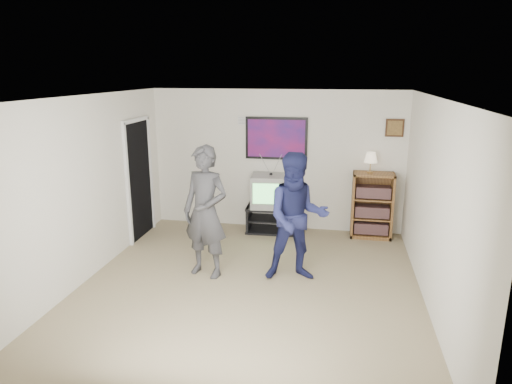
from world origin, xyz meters
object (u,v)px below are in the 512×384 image
(bookshelf, at_px, (372,205))
(person_tall, at_px, (206,212))
(crt_television, at_px, (271,191))
(person_short, at_px, (297,218))
(media_stand, at_px, (273,219))

(bookshelf, bearing_deg, person_tall, -140.02)
(crt_television, xyz_separation_m, person_short, (0.64, -1.84, 0.13))
(media_stand, relative_size, person_tall, 0.52)
(bookshelf, bearing_deg, media_stand, -178.32)
(bookshelf, xyz_separation_m, person_short, (-1.11, -1.89, 0.32))
(crt_television, relative_size, bookshelf, 0.60)
(person_tall, relative_size, person_short, 1.04)
(crt_television, bearing_deg, bookshelf, -3.45)
(person_short, bearing_deg, bookshelf, 47.50)
(media_stand, height_order, bookshelf, bookshelf)
(crt_television, height_order, person_tall, person_tall)
(person_tall, bearing_deg, crt_television, 87.88)
(crt_television, distance_m, person_short, 1.96)
(crt_television, xyz_separation_m, person_tall, (-0.61, -1.94, 0.17))
(media_stand, distance_m, person_tall, 2.16)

